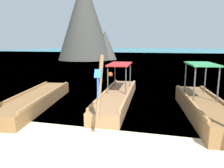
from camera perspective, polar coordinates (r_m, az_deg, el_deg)
The scene contains 6 objects.
sea_water at distance 66.20m, azimuth 12.70°, elevation 8.10°, with size 120.00×120.00×0.00m, color #147A89.
longtail_boat_green_ribbon at distance 9.71m, azimuth -19.37°, elevation -4.03°, with size 2.14×6.05×2.61m.
longtail_boat_blue_ribbon at distance 9.67m, azimuth 1.38°, elevation -3.28°, with size 1.55×6.77×2.30m.
longtail_boat_red_ribbon at distance 8.50m, azimuth 22.92°, elevation -5.63°, with size 1.77×5.62×2.62m.
karst_rock at distance 36.32m, azimuth -6.92°, elevation 16.40°, with size 9.44×8.70×13.16m.
mooring_buoy_near at distance 17.08m, azimuth -0.48°, elevation 2.47°, with size 0.39×0.39×0.39m.
Camera 1 is at (2.08, -3.74, 2.62)m, focal length 34.74 mm.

